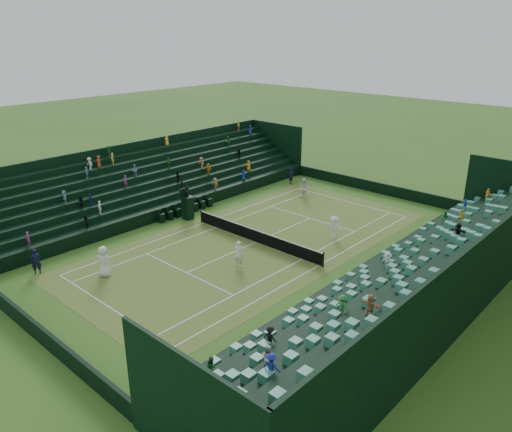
{
  "coord_description": "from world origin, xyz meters",
  "views": [
    {
      "loc": [
        21.87,
        -23.92,
        14.3
      ],
      "look_at": [
        0.0,
        0.0,
        2.0
      ],
      "focal_mm": 35.0,
      "sensor_mm": 36.0,
      "label": 1
    }
  ],
  "objects_px": {
    "umpire_chair": "(187,205)",
    "player_near_west": "(104,261)",
    "tennis_net": "(256,235)",
    "player_far_east": "(334,227)",
    "player_far_west": "(304,189)",
    "player_near_east": "(239,254)"
  },
  "relations": [
    {
      "from": "umpire_chair",
      "to": "player_far_west",
      "type": "bearing_deg",
      "value": 70.08
    },
    {
      "from": "tennis_net",
      "to": "player_far_east",
      "type": "xyz_separation_m",
      "value": [
        3.64,
        4.35,
        0.33
      ]
    },
    {
      "from": "player_near_west",
      "to": "player_far_east",
      "type": "height_order",
      "value": "player_near_west"
    },
    {
      "from": "tennis_net",
      "to": "umpire_chair",
      "type": "distance_m",
      "value": 7.17
    },
    {
      "from": "player_far_west",
      "to": "player_far_east",
      "type": "distance_m",
      "value": 9.07
    },
    {
      "from": "umpire_chair",
      "to": "player_far_east",
      "type": "bearing_deg",
      "value": 22.96
    },
    {
      "from": "tennis_net",
      "to": "player_near_east",
      "type": "height_order",
      "value": "player_near_east"
    },
    {
      "from": "player_near_west",
      "to": "tennis_net",
      "type": "bearing_deg",
      "value": -133.33
    },
    {
      "from": "player_near_east",
      "to": "tennis_net",
      "type": "bearing_deg",
      "value": -75.23
    },
    {
      "from": "player_near_west",
      "to": "player_far_east",
      "type": "xyz_separation_m",
      "value": [
        7.03,
        14.36,
        -0.13
      ]
    },
    {
      "from": "player_far_west",
      "to": "player_far_east",
      "type": "relative_size",
      "value": 1.06
    },
    {
      "from": "umpire_chair",
      "to": "player_near_east",
      "type": "bearing_deg",
      "value": -20.51
    },
    {
      "from": "tennis_net",
      "to": "player_far_east",
      "type": "bearing_deg",
      "value": 50.1
    },
    {
      "from": "tennis_net",
      "to": "player_far_west",
      "type": "height_order",
      "value": "player_far_west"
    },
    {
      "from": "player_near_east",
      "to": "player_far_east",
      "type": "bearing_deg",
      "value": -115.1
    },
    {
      "from": "player_near_east",
      "to": "player_far_west",
      "type": "bearing_deg",
      "value": -80.89
    },
    {
      "from": "player_far_west",
      "to": "player_near_east",
      "type": "bearing_deg",
      "value": -63.17
    },
    {
      "from": "umpire_chair",
      "to": "player_near_west",
      "type": "height_order",
      "value": "umpire_chair"
    },
    {
      "from": "player_near_west",
      "to": "player_far_west",
      "type": "xyz_separation_m",
      "value": [
        -0.03,
        20.06,
        -0.07
      ]
    },
    {
      "from": "umpire_chair",
      "to": "player_near_west",
      "type": "xyz_separation_m",
      "value": [
        3.75,
        -9.79,
        -0.2
      ]
    },
    {
      "from": "player_near_west",
      "to": "player_far_east",
      "type": "bearing_deg",
      "value": -140.7
    },
    {
      "from": "umpire_chair",
      "to": "player_near_west",
      "type": "distance_m",
      "value": 10.49
    }
  ]
}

